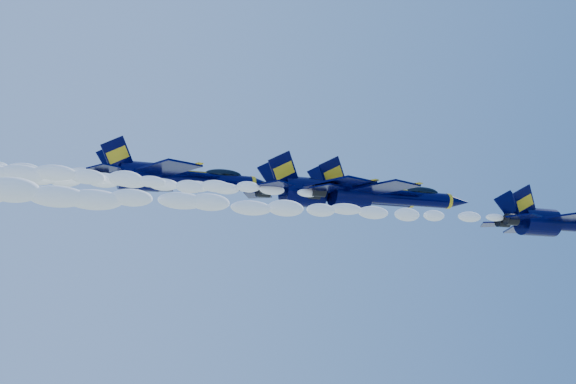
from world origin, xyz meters
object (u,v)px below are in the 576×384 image
object	(u,v)px
jet_second	(382,196)
jet_fourth	(176,178)
jet_lead	(567,223)
jet_third	(338,193)

from	to	relation	value
jet_second	jet_fourth	bearing A→B (deg)	149.18
jet_lead	jet_fourth	world-z (taller)	jet_fourth
jet_lead	jet_fourth	size ratio (longest dim) A/B	0.83
jet_lead	jet_fourth	distance (m)	39.70
jet_third	jet_fourth	bearing A→B (deg)	147.80
jet_second	jet_third	world-z (taller)	jet_third
jet_third	jet_second	bearing A→B (deg)	-25.37
jet_lead	jet_second	xyz separation A→B (m)	(-13.09, 11.67, 3.83)
jet_lead	jet_second	size ratio (longest dim) A/B	0.91
jet_second	jet_third	distance (m)	4.43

